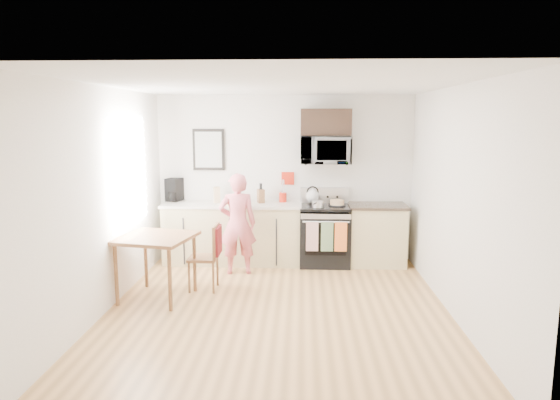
{
  "coord_description": "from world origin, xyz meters",
  "views": [
    {
      "loc": [
        0.27,
        -5.55,
        2.23
      ],
      "look_at": [
        -0.02,
        1.0,
        1.16
      ],
      "focal_mm": 32.0,
      "sensor_mm": 36.0,
      "label": 1
    }
  ],
  "objects_px": {
    "microwave": "(326,150)",
    "person": "(238,224)",
    "dining_table": "(156,243)",
    "chair": "(212,248)",
    "cake": "(337,203)",
    "range": "(325,236)"
  },
  "relations": [
    {
      "from": "person",
      "to": "microwave",
      "type": "bearing_deg",
      "value": -162.76
    },
    {
      "from": "microwave",
      "to": "dining_table",
      "type": "height_order",
      "value": "microwave"
    },
    {
      "from": "microwave",
      "to": "cake",
      "type": "distance_m",
      "value": 0.82
    },
    {
      "from": "chair",
      "to": "cake",
      "type": "height_order",
      "value": "cake"
    },
    {
      "from": "range",
      "to": "person",
      "type": "distance_m",
      "value": 1.41
    },
    {
      "from": "person",
      "to": "dining_table",
      "type": "distance_m",
      "value": 1.38
    },
    {
      "from": "microwave",
      "to": "chair",
      "type": "xyz_separation_m",
      "value": [
        -1.52,
        -1.35,
        -1.19
      ]
    },
    {
      "from": "dining_table",
      "to": "chair",
      "type": "height_order",
      "value": "chair"
    },
    {
      "from": "microwave",
      "to": "person",
      "type": "xyz_separation_m",
      "value": [
        -1.28,
        -0.63,
        -1.02
      ]
    },
    {
      "from": "dining_table",
      "to": "person",
      "type": "bearing_deg",
      "value": 50.49
    },
    {
      "from": "chair",
      "to": "person",
      "type": "bearing_deg",
      "value": 71.64
    },
    {
      "from": "person",
      "to": "chair",
      "type": "height_order",
      "value": "person"
    },
    {
      "from": "chair",
      "to": "cake",
      "type": "xyz_separation_m",
      "value": [
        1.7,
        1.22,
        0.4
      ]
    },
    {
      "from": "microwave",
      "to": "person",
      "type": "distance_m",
      "value": 1.75
    },
    {
      "from": "chair",
      "to": "cake",
      "type": "distance_m",
      "value": 2.13
    },
    {
      "from": "microwave",
      "to": "cake",
      "type": "relative_size",
      "value": 2.91
    },
    {
      "from": "range",
      "to": "dining_table",
      "type": "height_order",
      "value": "range"
    },
    {
      "from": "range",
      "to": "cake",
      "type": "bearing_deg",
      "value": -5.73
    },
    {
      "from": "chair",
      "to": "microwave",
      "type": "bearing_deg",
      "value": 41.78
    },
    {
      "from": "person",
      "to": "cake",
      "type": "height_order",
      "value": "person"
    },
    {
      "from": "microwave",
      "to": "person",
      "type": "relative_size",
      "value": 0.52
    },
    {
      "from": "range",
      "to": "cake",
      "type": "xyz_separation_m",
      "value": [
        0.18,
        -0.02,
        0.53
      ]
    }
  ]
}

